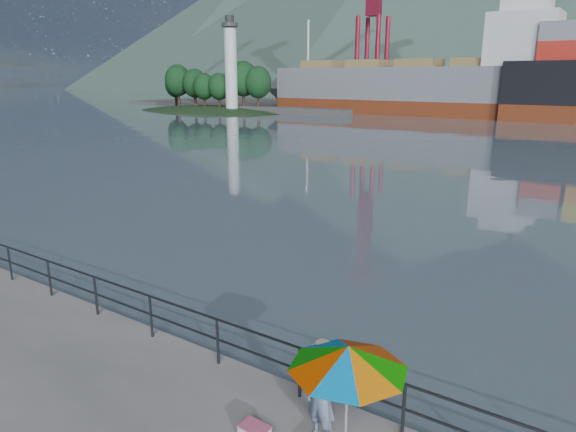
% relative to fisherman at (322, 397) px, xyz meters
% --- Properties ---
extents(guardrail, '(22.00, 0.06, 1.03)m').
position_rel_fisherman_xyz_m(guardrail, '(-3.93, 0.80, -0.30)').
color(guardrail, '#2D3033').
rests_on(guardrail, ground).
extents(lighthouse_islet, '(48.00, 26.40, 19.20)m').
position_rel_fisherman_xyz_m(lighthouse_islet, '(-58.90, 61.10, -0.56)').
color(lighthouse_islet, '#263F1E').
rests_on(lighthouse_islet, ground).
extents(fisherman, '(0.67, 0.52, 1.64)m').
position_rel_fisherman_xyz_m(fisherman, '(0.00, 0.00, 0.00)').
color(fisherman, navy).
rests_on(fisherman, ground).
extents(beach_umbrella, '(1.93, 1.93, 2.11)m').
position_rel_fisherman_xyz_m(beach_umbrella, '(0.65, -0.40, 1.11)').
color(beach_umbrella, white).
rests_on(beach_umbrella, ground).
extents(fishing_rod, '(0.25, 1.51, 1.08)m').
position_rel_fisherman_xyz_m(fishing_rod, '(0.15, 1.24, -0.82)').
color(fishing_rod, black).
rests_on(fishing_rod, ground).
extents(bulk_carrier, '(47.12, 8.15, 14.50)m').
position_rel_fisherman_xyz_m(bulk_carrier, '(-24.70, 73.28, 3.38)').
color(bulk_carrier, maroon).
rests_on(bulk_carrier, ground).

